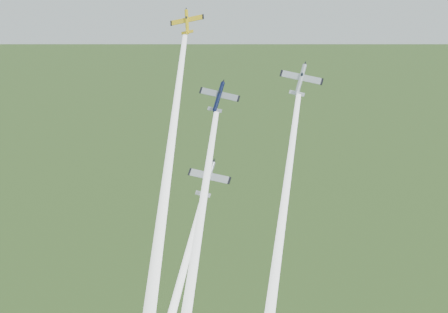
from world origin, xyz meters
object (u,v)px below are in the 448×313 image
Objects in this scene: plane_navy at (219,97)px; plane_yellow at (187,22)px; plane_silver_right at (301,80)px; plane_silver_low at (208,179)px.

plane_yellow is at bearing 130.61° from plane_navy.
plane_navy is at bearing -53.43° from plane_yellow.
plane_silver_right reaches higher than plane_navy.
plane_silver_right is at bearing 44.45° from plane_silver_low.
plane_silver_low is (-1.09, -3.40, -14.95)m from plane_navy.
plane_silver_right is 0.96× the size of plane_silver_low.
plane_navy is 16.11m from plane_silver_right.
plane_navy is 15.37m from plane_silver_low.
plane_navy is 0.92× the size of plane_silver_right.
plane_yellow is at bearing 175.65° from plane_silver_right.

